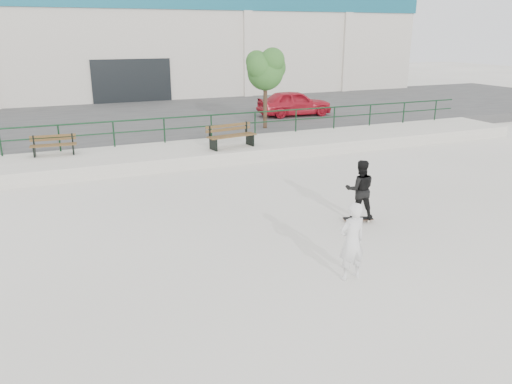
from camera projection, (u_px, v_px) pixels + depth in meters
name	position (u px, v px, depth m)	size (l,w,h in m)	color
ground	(318.00, 252.00, 11.43)	(120.00, 120.00, 0.00)	#B7B3A8
ledge	(198.00, 153.00, 19.69)	(30.00, 3.00, 0.50)	beige
parking_strip	(153.00, 120.00, 27.14)	(60.00, 14.00, 0.50)	#3C3C3C
railing	(188.00, 123.00, 20.52)	(28.00, 0.06, 1.03)	#12341C
commercial_building	(111.00, 35.00, 38.08)	(44.20, 16.33, 8.00)	beige
bench_left	(54.00, 145.00, 18.22)	(1.62, 0.58, 0.74)	#4D331A
bench_right	(231.00, 136.00, 19.40)	(2.04, 0.88, 0.91)	#4D331A
tree	(266.00, 68.00, 22.69)	(2.06, 1.83, 3.66)	#4B3225
red_car	(294.00, 103.00, 26.78)	(1.60, 3.99, 1.36)	#B61627
skateboard	(358.00, 219.00, 13.24)	(0.80, 0.43, 0.09)	black
standing_skater	(360.00, 190.00, 12.99)	(0.77, 0.60, 1.58)	black
seated_skater	(352.00, 241.00, 9.94)	(0.60, 0.39, 1.64)	white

